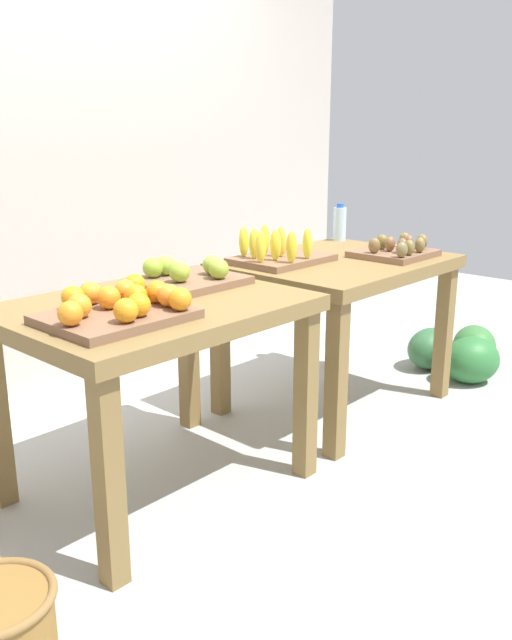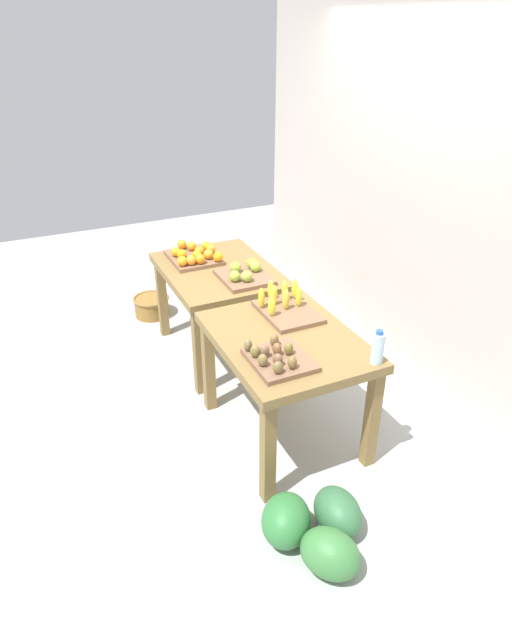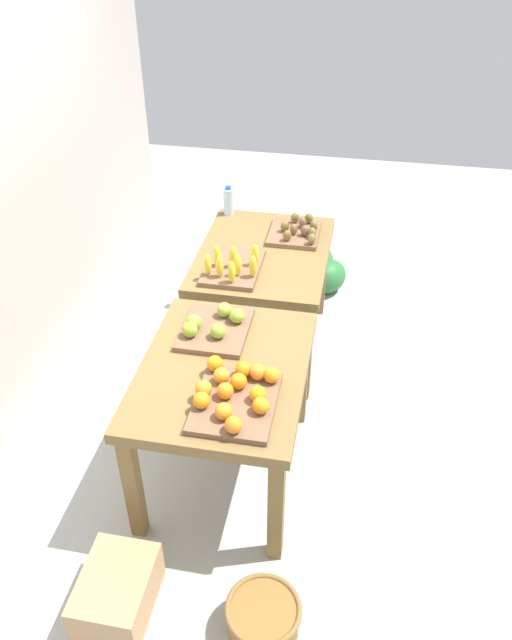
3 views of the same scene
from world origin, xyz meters
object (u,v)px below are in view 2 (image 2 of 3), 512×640
object	(u,v)px
orange_bin	(195,255)
water_bottle	(378,348)
banana_crate	(285,306)
kiwi_bin	(277,358)
display_table_right	(286,352)
apple_bin	(244,274)
cardboard_produce_box	(217,290)
display_table_left	(219,281)
watermelon_pile	(316,528)
wicker_basket	(152,306)

from	to	relation	value
orange_bin	water_bottle	xyz separation A→B (m)	(1.80, 0.43, 0.05)
banana_crate	kiwi_bin	bearing A→B (deg)	-31.68
orange_bin	banana_crate	distance (m)	1.09
display_table_right	water_bottle	distance (m)	0.59
apple_bin	cardboard_produce_box	distance (m)	1.31
display_table_left	watermelon_pile	world-z (taller)	display_table_left
banana_crate	wicker_basket	distance (m)	1.88
display_table_left	banana_crate	xyz separation A→B (m)	(0.84, 0.14, 0.15)
orange_bin	cardboard_produce_box	xyz separation A→B (m)	(-0.63, 0.41, -0.67)
apple_bin	banana_crate	bearing A→B (deg)	3.00
watermelon_pile	wicker_basket	world-z (taller)	watermelon_pile
water_bottle	wicker_basket	size ratio (longest dim) A/B	0.62
display_table_left	wicker_basket	world-z (taller)	display_table_left
kiwi_bin	cardboard_produce_box	world-z (taller)	kiwi_bin
kiwi_bin	water_bottle	size ratio (longest dim) A/B	1.77
kiwi_bin	water_bottle	world-z (taller)	water_bottle
display_table_left	display_table_right	distance (m)	1.12
apple_bin	display_table_right	bearing A→B (deg)	-6.95
watermelon_pile	cardboard_produce_box	size ratio (longest dim) A/B	1.65
banana_crate	cardboard_produce_box	size ratio (longest dim) A/B	1.10
display_table_left	cardboard_produce_box	bearing A→B (deg)	160.65
display_table_right	orange_bin	world-z (taller)	orange_bin
wicker_basket	cardboard_produce_box	xyz separation A→B (m)	(-0.01, 0.65, 0.02)
wicker_basket	cardboard_produce_box	distance (m)	0.65
water_bottle	display_table_right	bearing A→B (deg)	-144.71
orange_bin	water_bottle	world-z (taller)	water_bottle
display_table_left	watermelon_pile	distance (m)	2.05
display_table_left	water_bottle	size ratio (longest dim) A/B	5.11
orange_bin	apple_bin	bearing A→B (deg)	23.82
display_table_right	orange_bin	distance (m)	1.35
cardboard_produce_box	display_table_right	bearing A→B (deg)	-8.64
banana_crate	apple_bin	bearing A→B (deg)	-177.00
display_table_left	wicker_basket	bearing A→B (deg)	-157.42
display_table_left	apple_bin	bearing A→B (deg)	21.84
orange_bin	wicker_basket	size ratio (longest dim) A/B	1.41
cardboard_produce_box	orange_bin	bearing A→B (deg)	-32.86
display_table_left	water_bottle	xyz separation A→B (m)	(1.57, 0.32, 0.20)
kiwi_bin	cardboard_produce_box	size ratio (longest dim) A/B	0.90
watermelon_pile	display_table_right	bearing A→B (deg)	163.51
display_table_left	display_table_right	xyz separation A→B (m)	(1.12, 0.00, 0.00)
banana_crate	watermelon_pile	xyz separation A→B (m)	(1.13, -0.39, -0.66)
display_table_right	kiwi_bin	xyz separation A→B (m)	(0.23, -0.18, 0.14)
apple_bin	watermelon_pile	bearing A→B (deg)	-11.77
display_table_left	kiwi_bin	world-z (taller)	kiwi_bin
display_table_right	wicker_basket	distance (m)	2.06
orange_bin	watermelon_pile	xyz separation A→B (m)	(2.19, -0.14, -0.66)
display_table_right	watermelon_pile	xyz separation A→B (m)	(0.85, -0.25, -0.51)
display_table_left	banana_crate	world-z (taller)	banana_crate
water_bottle	wicker_basket	xyz separation A→B (m)	(-2.42, -0.67, -0.74)
watermelon_pile	apple_bin	bearing A→B (deg)	168.23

